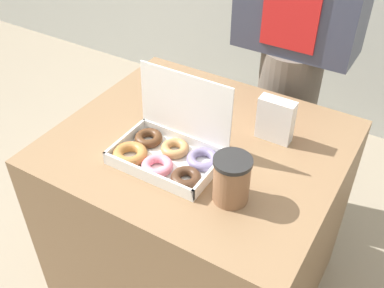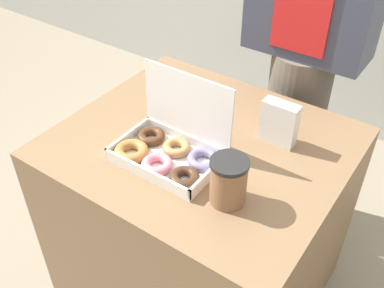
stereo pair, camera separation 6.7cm
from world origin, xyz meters
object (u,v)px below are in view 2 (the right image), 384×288
object	(u,v)px
coffee_cup	(228,181)
napkin_holder	(279,123)
donut_box	(168,149)
person_customer	(307,46)

from	to	relation	value
coffee_cup	napkin_holder	distance (m)	0.31
donut_box	person_customer	distance (m)	0.73
napkin_holder	person_customer	size ratio (longest dim) A/B	0.09
napkin_holder	person_customer	xyz separation A→B (m)	(-0.11, 0.45, 0.05)
donut_box	person_customer	bearing A→B (deg)	80.30
donut_box	coffee_cup	bearing A→B (deg)	-11.60
coffee_cup	person_customer	world-z (taller)	person_customer
donut_box	napkin_holder	world-z (taller)	donut_box
donut_box	napkin_holder	xyz separation A→B (m)	(0.24, 0.26, 0.04)
person_customer	coffee_cup	bearing A→B (deg)	-81.15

